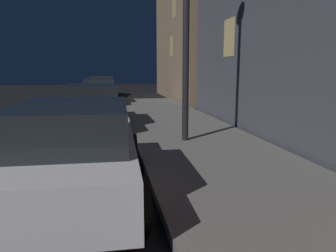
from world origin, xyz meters
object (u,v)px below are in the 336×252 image
(car_silver, at_px, (99,92))
(car_white, at_px, (74,150))
(car_yellow_cab, at_px, (101,86))
(car_black, at_px, (92,107))

(car_silver, bearing_deg, car_white, -90.02)
(car_yellow_cab, bearing_deg, car_white, -90.01)
(car_white, height_order, car_yellow_cab, same)
(car_white, bearing_deg, car_black, 89.98)
(car_black, height_order, car_yellow_cab, same)
(car_white, distance_m, car_yellow_cab, 18.65)
(car_white, bearing_deg, car_silver, 89.98)
(car_silver, distance_m, car_yellow_cab, 6.00)
(car_silver, bearing_deg, car_yellow_cab, 90.02)
(car_yellow_cab, bearing_deg, car_silver, -89.98)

